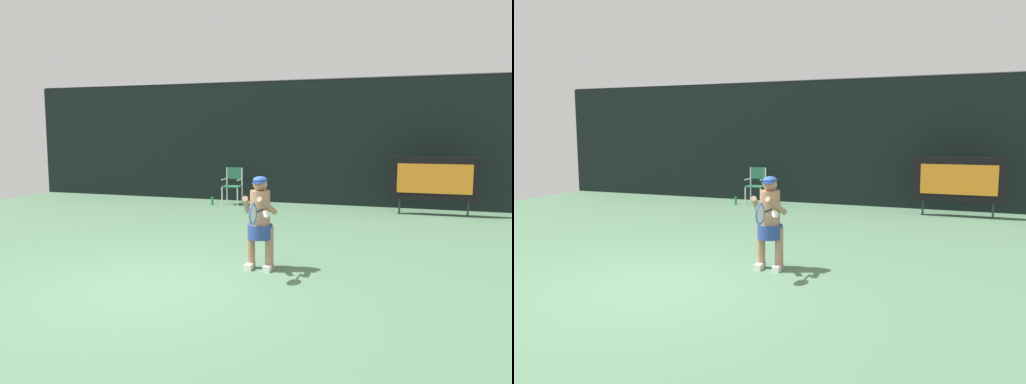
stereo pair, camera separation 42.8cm
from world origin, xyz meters
The scene contains 7 objects.
ground centered at (0.00, -0.19, -0.01)m, with size 18.00×22.00×0.03m.
backdrop_screen centered at (0.00, 8.50, 1.81)m, with size 18.00×0.12×3.66m.
scoreboard centered at (3.86, 7.42, 0.95)m, with size 2.20×0.21×1.50m.
umpire_chair centered at (-1.70, 7.69, 0.62)m, with size 0.52×0.44×1.08m.
water_bottle centered at (-2.22, 7.34, 0.12)m, with size 0.07×0.07×0.27m.
tennis_player centered at (1.15, 1.35, 0.78)m, with size 0.53×0.61×1.45m.
tennis_racket centered at (1.25, 0.72, 0.98)m, with size 0.03×0.60×0.31m.
Camera 1 is at (3.39, -5.70, 2.12)m, focal length 34.28 mm.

